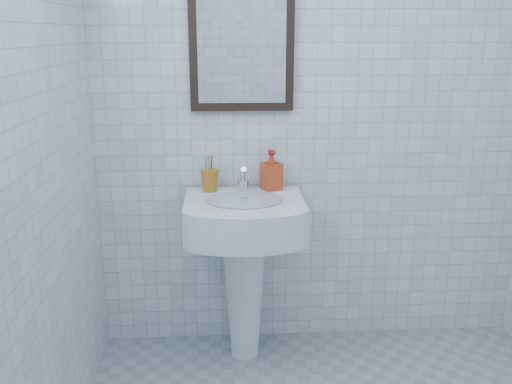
{
  "coord_description": "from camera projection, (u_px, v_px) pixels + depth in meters",
  "views": [
    {
      "loc": [
        -0.46,
        -1.61,
        1.61
      ],
      "look_at": [
        -0.32,
        0.86,
        0.91
      ],
      "focal_mm": 40.0,
      "sensor_mm": 36.0,
      "label": 1
    }
  ],
  "objects": [
    {
      "name": "wall_back",
      "position": [
        316.0,
        108.0,
        2.83
      ],
      "size": [
        2.2,
        0.02,
        2.5
      ],
      "primitive_type": "cube",
      "color": "white",
      "rests_on": "ground"
    },
    {
      "name": "washbasin",
      "position": [
        244.0,
        251.0,
        2.78
      ],
      "size": [
        0.56,
        0.41,
        0.86
      ],
      "color": "white",
      "rests_on": "ground"
    },
    {
      "name": "soap_dispenser",
      "position": [
        271.0,
        170.0,
        2.81
      ],
      "size": [
        0.12,
        0.12,
        0.2
      ],
      "primitive_type": "imported",
      "rotation": [
        0.0,
        0.0,
        0.41
      ],
      "color": "red",
      "rests_on": "washbasin"
    },
    {
      "name": "toothbrush_cup",
      "position": [
        210.0,
        180.0,
        2.79
      ],
      "size": [
        0.1,
        0.1,
        0.11
      ],
      "primitive_type": null,
      "rotation": [
        0.0,
        0.0,
        -0.1
      ],
      "color": "#BF681D",
      "rests_on": "washbasin"
    },
    {
      "name": "faucet",
      "position": [
        243.0,
        180.0,
        2.79
      ],
      "size": [
        0.05,
        0.12,
        0.14
      ],
      "color": "silver",
      "rests_on": "washbasin"
    },
    {
      "name": "wall_mirror",
      "position": [
        242.0,
        45.0,
        2.71
      ],
      "size": [
        0.5,
        0.04,
        0.62
      ],
      "color": "black",
      "rests_on": "wall_back"
    }
  ]
}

